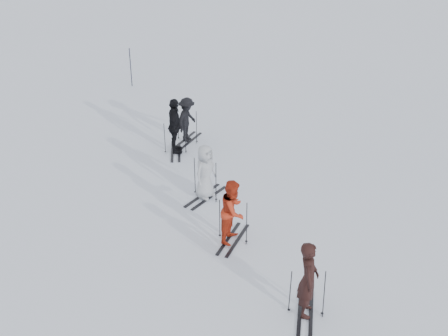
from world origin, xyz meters
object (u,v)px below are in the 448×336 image
Objects in this scene: skier_near_dark at (308,280)px; skier_grey at (205,172)px; skier_uphill_far at (187,120)px; skier_uphill_left at (175,127)px; piste_marker at (131,67)px; skier_red at (233,212)px.

skier_near_dark is 1.09× the size of skier_grey.
skier_grey reaches higher than skier_uphill_far.
skier_uphill_left is (-1.17, 3.10, 0.14)m from skier_grey.
skier_uphill_left is at bearing -175.23° from skier_uphill_far.
skier_uphill_left is at bearing -69.60° from piste_marker.
skier_near_dark reaches higher than skier_grey.
skier_grey is 3.31m from skier_uphill_left.
skier_uphill_far is (0.35, 1.01, -0.16)m from skier_uphill_left.
skier_near_dark is 0.93× the size of skier_uphill_left.
skier_uphill_left is at bearing 41.51° from skier_red.
skier_near_dark is 8.93m from skier_uphill_left.
piste_marker is at bearing 15.94° from skier_uphill_left.
piste_marker is at bearing 30.72° from skier_near_dark.
skier_uphill_far is 6.86m from piste_marker.
skier_grey is 1.03× the size of skier_uphill_far.
skier_red is 13.36m from piste_marker.
skier_uphill_left is 1.10× the size of piste_marker.
skier_red reaches higher than skier_uphill_far.
skier_uphill_left reaches higher than skier_grey.
skier_uphill_far is (-0.83, 4.10, -0.02)m from skier_grey.
skier_red is 1.04× the size of skier_grey.
piste_marker reaches higher than skier_uphill_far.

